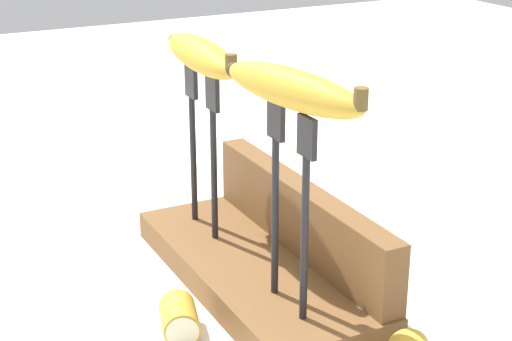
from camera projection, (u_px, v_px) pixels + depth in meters
ground_plane at (256, 285)px, 0.87m from camera, size 3.00×3.00×0.00m
wooden_board at (256, 272)px, 0.87m from camera, size 0.34×0.14×0.03m
board_backstop at (302, 217)px, 0.87m from camera, size 0.34×0.03×0.07m
fork_stand_left at (203, 137)px, 0.90m from camera, size 0.08×0.01×0.18m
fork_stand_right at (290, 192)px, 0.73m from camera, size 0.08×0.01×0.19m
banana_raised_left at (201, 55)px, 0.87m from camera, size 0.18×0.05×0.04m
banana_raised_right at (292, 88)px, 0.70m from camera, size 0.18×0.07×0.04m
banana_chunk_far at (179, 319)px, 0.77m from camera, size 0.06×0.05×0.04m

